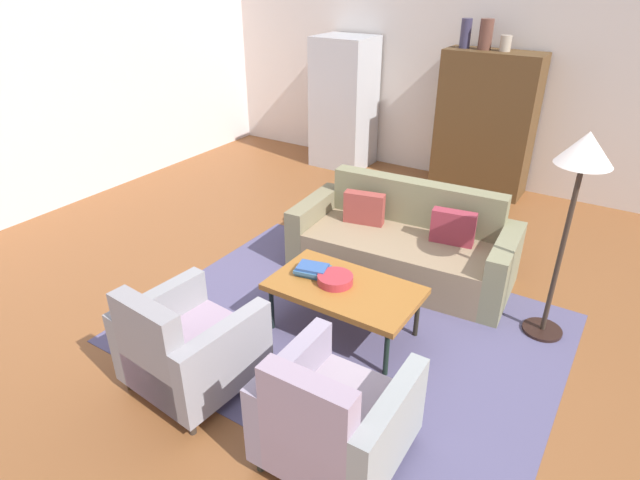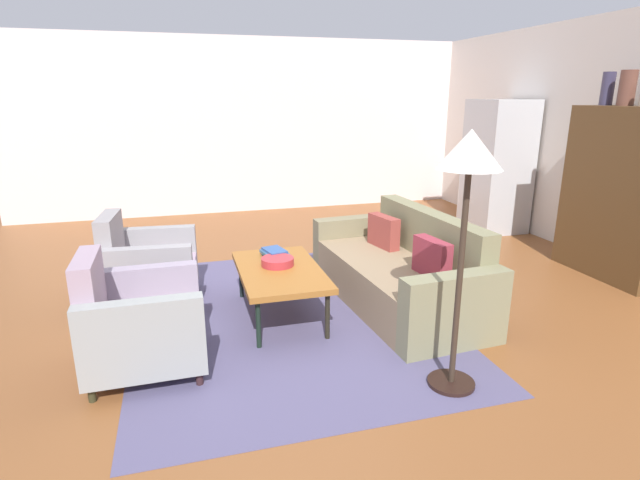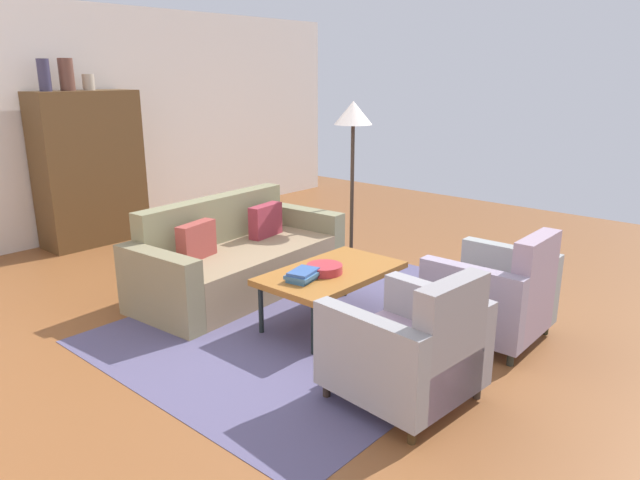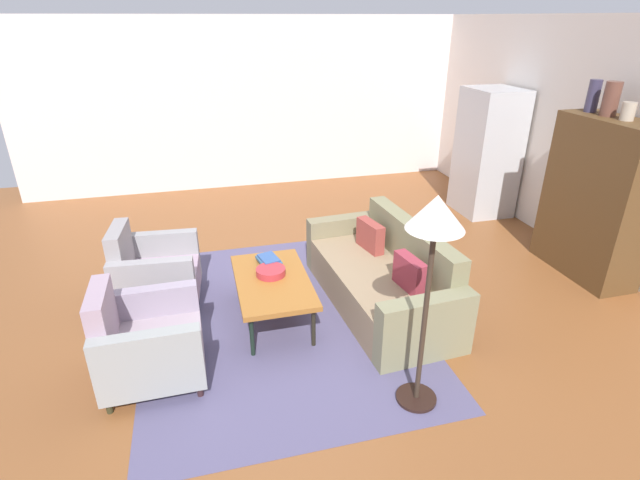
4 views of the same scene
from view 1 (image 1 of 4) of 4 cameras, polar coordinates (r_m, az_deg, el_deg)
The scene contains 16 objects.
ground_plane at distance 4.73m, azimuth 4.48°, elevation -7.85°, with size 10.45×10.45×0.00m, color brown.
wall_back at distance 7.49m, azimuth 19.32°, elevation 15.99°, with size 8.71×0.12×2.80m, color silver.
wall_left at distance 7.13m, azimuth -28.45°, elevation 13.71°, with size 0.12×7.48×2.80m, color silver.
area_rug at distance 4.54m, azimuth 2.84°, elevation -9.46°, with size 3.40×2.60×0.01m, color #524D6F.
couch at distance 5.25m, azimuth 9.08°, elevation -0.50°, with size 2.16×1.05×0.86m.
coffee_table at distance 4.27m, azimuth 2.63°, elevation -5.43°, with size 1.20×0.70×0.45m.
armchair_left at distance 3.89m, azimuth -14.32°, elevation -11.44°, with size 0.86×0.86×0.88m.
armchair_right at distance 3.30m, azimuth 1.31°, elevation -19.03°, with size 0.81×0.81×0.88m.
fruit_bowl at distance 4.26m, azimuth 1.65°, elevation -4.27°, with size 0.29×0.29×0.07m, color #A82C34.
book_stack at distance 4.38m, azimuth -0.81°, elevation -3.25°, with size 0.31×0.25×0.08m.
cabinet at distance 7.29m, azimuth 17.43°, elevation 11.90°, with size 1.20×0.51×1.80m.
vase_tall at distance 7.21m, azimuth 15.48°, elevation 20.73°, with size 0.13×0.13×0.34m, color #37324C.
vase_round at distance 7.13m, azimuth 17.49°, elevation 20.45°, with size 0.16×0.16×0.35m, color brown.
vase_small at distance 7.08m, azimuth 19.42°, elevation 19.42°, with size 0.13×0.13×0.18m, color #B0A08B.
refrigerator at distance 7.96m, azimuth 2.61°, elevation 14.57°, with size 0.80×0.73×1.85m.
floor_lamp at distance 4.23m, azimuth 26.42°, elevation 6.87°, with size 0.40×0.40×1.72m.
Camera 1 is at (1.76, -3.42, 2.76)m, focal length 29.60 mm.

